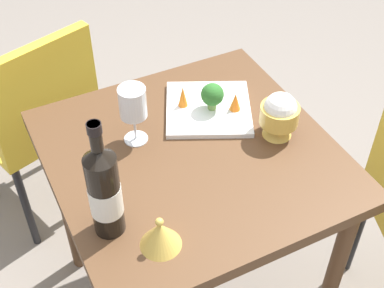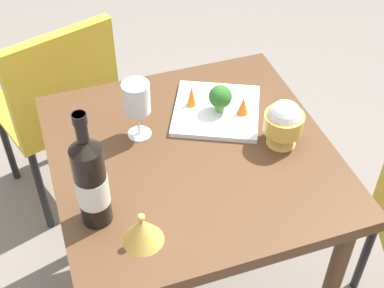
# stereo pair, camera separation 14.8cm
# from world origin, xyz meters

# --- Properties ---
(dining_table) EXTENTS (0.77, 0.77, 0.74)m
(dining_table) POSITION_xyz_m (0.00, 0.00, 0.63)
(dining_table) COLOR brown
(dining_table) RESTS_ON ground_plane
(chair_by_wall) EXTENTS (0.50, 0.50, 0.85)m
(chair_by_wall) POSITION_xyz_m (-0.31, 0.61, 0.53)
(chair_by_wall) COLOR gold
(chair_by_wall) RESTS_ON ground_plane
(wine_bottle) EXTENTS (0.08, 0.08, 0.33)m
(wine_bottle) POSITION_xyz_m (-0.29, -0.15, 0.87)
(wine_bottle) COLOR black
(wine_bottle) RESTS_ON dining_table
(wine_glass) EXTENTS (0.08, 0.08, 0.18)m
(wine_glass) POSITION_xyz_m (-0.12, 0.12, 0.86)
(wine_glass) COLOR white
(wine_glass) RESTS_ON dining_table
(rice_bowl) EXTENTS (0.11, 0.11, 0.14)m
(rice_bowl) POSITION_xyz_m (0.25, -0.04, 0.81)
(rice_bowl) COLOR gold
(rice_bowl) RESTS_ON dining_table
(rice_bowl_lid) EXTENTS (0.10, 0.10, 0.09)m
(rice_bowl_lid) POSITION_xyz_m (-0.21, -0.25, 0.77)
(rice_bowl_lid) COLOR gold
(rice_bowl_lid) RESTS_ON dining_table
(serving_plate) EXTENTS (0.33, 0.33, 0.02)m
(serving_plate) POSITION_xyz_m (0.12, 0.14, 0.74)
(serving_plate) COLOR white
(serving_plate) RESTS_ON dining_table
(broccoli_floret) EXTENTS (0.07, 0.07, 0.09)m
(broccoli_floret) POSITION_xyz_m (0.13, 0.13, 0.80)
(broccoli_floret) COLOR #729E4C
(broccoli_floret) RESTS_ON serving_plate
(carrot_garnish_left) EXTENTS (0.03, 0.03, 0.07)m
(carrot_garnish_left) POSITION_xyz_m (0.06, 0.18, 0.79)
(carrot_garnish_left) COLOR orange
(carrot_garnish_left) RESTS_ON serving_plate
(carrot_garnish_right) EXTENTS (0.03, 0.03, 0.06)m
(carrot_garnish_right) POSITION_xyz_m (0.19, 0.09, 0.78)
(carrot_garnish_right) COLOR orange
(carrot_garnish_right) RESTS_ON serving_plate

